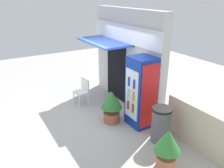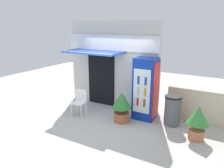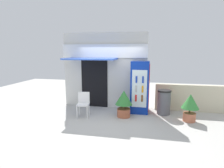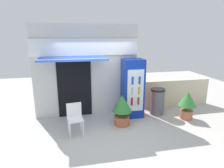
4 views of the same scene
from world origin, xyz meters
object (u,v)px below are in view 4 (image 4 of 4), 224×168
object	(u,v)px
drink_cooler	(133,88)
potted_plant_near_shop	(122,108)
potted_plant_curbside	(187,102)
trash_bin	(157,101)
plastic_chair	(75,116)

from	to	relation	value
drink_cooler	potted_plant_near_shop	size ratio (longest dim) A/B	2.04
potted_plant_curbside	drink_cooler	bearing A→B (deg)	160.45
potted_plant_near_shop	trash_bin	xyz separation A→B (m)	(1.42, 0.57, -0.10)
plastic_chair	trash_bin	size ratio (longest dim) A/B	0.96
potted_plant_near_shop	potted_plant_curbside	xyz separation A→B (m)	(2.22, 0.01, 0.00)
plastic_chair	trash_bin	world-z (taller)	trash_bin
potted_plant_near_shop	trash_bin	world-z (taller)	potted_plant_near_shop
potted_plant_curbside	trash_bin	distance (m)	0.98
drink_cooler	potted_plant_near_shop	distance (m)	0.91
drink_cooler	trash_bin	xyz separation A→B (m)	(0.89, -0.04, -0.52)
potted_plant_near_shop	potted_plant_curbside	size ratio (longest dim) A/B	1.03
potted_plant_curbside	trash_bin	world-z (taller)	potted_plant_curbside
potted_plant_near_shop	trash_bin	bearing A→B (deg)	21.93
drink_cooler	potted_plant_near_shop	bearing A→B (deg)	-130.48
drink_cooler	plastic_chair	distance (m)	2.18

